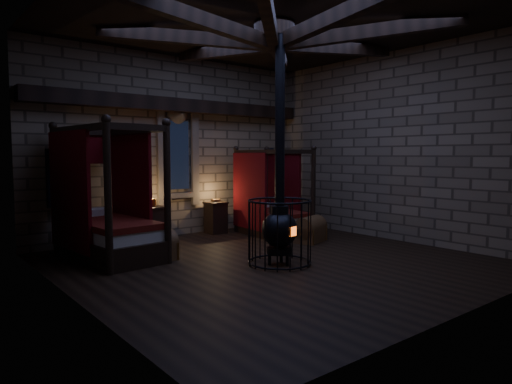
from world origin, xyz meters
TOP-DOWN VIEW (x-y plane):
  - room at (-0.00, 0.09)m, footprint 7.02×7.02m
  - bed_left at (-2.22, 2.17)m, footprint 1.44×2.42m
  - bed_right at (1.74, 2.12)m, footprint 1.19×2.02m
  - trunk_left at (-1.68, 1.33)m, footprint 0.80×0.55m
  - trunk_right at (1.85, 0.91)m, footprint 0.90×0.73m
  - nightstand_left at (-0.84, 3.05)m, footprint 0.56×0.55m
  - nightstand_right at (0.83, 3.11)m, footprint 0.48×0.46m
  - stove at (-0.08, -0.25)m, footprint 1.11×1.11m

SIDE VIEW (x-z plane):
  - trunk_left at x=-1.68m, z-range -0.03..0.52m
  - trunk_right at x=1.85m, z-range -0.03..0.54m
  - nightstand_right at x=0.83m, z-range -0.03..0.81m
  - nightstand_left at x=-0.84m, z-range -0.07..0.87m
  - bed_right at x=1.74m, z-range -0.51..1.51m
  - bed_left at x=-2.22m, z-range -0.61..1.81m
  - stove at x=-0.08m, z-range -1.36..2.69m
  - room at x=0.00m, z-range 1.60..5.89m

